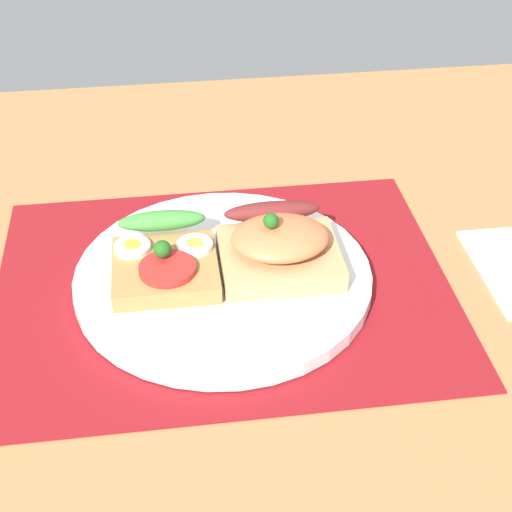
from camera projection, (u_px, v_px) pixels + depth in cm
name	position (u px, v px, depth cm)	size (l,w,h in cm)	color
ground_plane	(224.00, 300.00, 72.08)	(120.00, 90.00, 3.20)	#9F6E40
placemat	(223.00, 285.00, 71.03)	(41.00, 32.28, 0.30)	maroon
plate	(223.00, 278.00, 70.54)	(26.78, 26.78, 1.36)	white
sandwich_egg_tomato	(165.00, 258.00, 69.65)	(9.27, 10.45, 3.86)	olive
sandwich_salmon	(279.00, 245.00, 69.80)	(10.60, 10.40, 5.87)	tan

